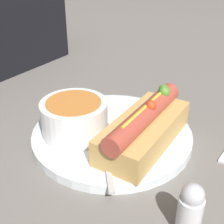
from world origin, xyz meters
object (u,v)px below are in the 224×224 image
(soup_bowl, at_px, (74,116))
(hot_dog, at_px, (145,127))
(spoon, at_px, (103,136))
(salt_shaker, at_px, (190,210))

(soup_bowl, bearing_deg, hot_dog, -68.22)
(hot_dog, xyz_separation_m, spoon, (-0.03, 0.06, -0.02))
(salt_shaker, bearing_deg, spoon, 66.16)
(soup_bowl, height_order, spoon, soup_bowl)
(hot_dog, distance_m, soup_bowl, 0.11)
(spoon, xyz_separation_m, salt_shaker, (-0.07, -0.17, 0.01))
(hot_dog, distance_m, salt_shaker, 0.15)
(salt_shaker, bearing_deg, soup_bowl, 73.94)
(hot_dog, bearing_deg, spoon, 112.33)
(hot_dog, height_order, salt_shaker, hot_dog)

